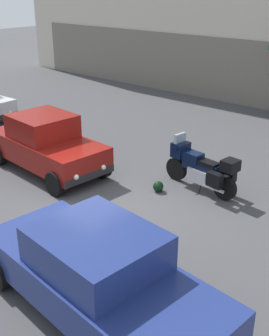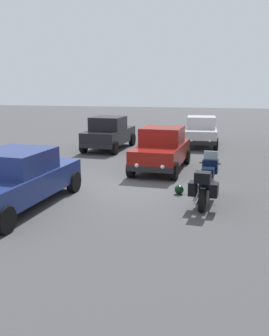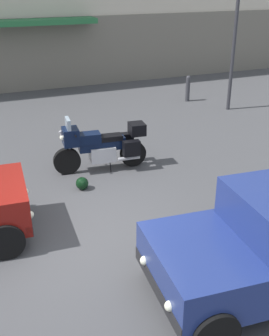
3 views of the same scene
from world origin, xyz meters
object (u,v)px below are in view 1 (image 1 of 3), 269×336
Objects in this scene: helmet at (158,187)px; motorcycle at (201,168)px; car_sedan_far at (99,275)px; car_hatchback_near at (46,144)px.

motorcycle is at bearing 47.45° from helmet.
car_hatchback_near is at bearing -25.69° from car_sedan_far.
helmet is at bearing 53.27° from motorcycle.
helmet is at bearing -58.27° from car_sedan_far.
motorcycle is 1.22m from helmet.
motorcycle is 0.57× the size of car_hatchback_near.
car_sedan_far reaches higher than helmet.
motorcycle reaches higher than helmet.
car_sedan_far is at bearing -63.23° from helmet.
car_sedan_far is (5.40, -3.20, -0.03)m from car_hatchback_near.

